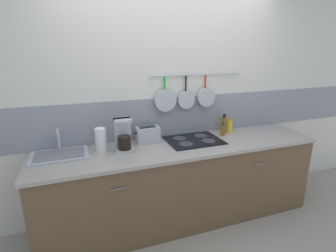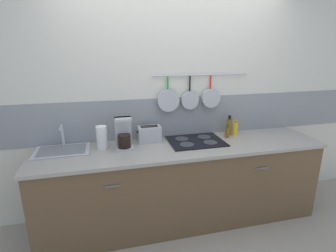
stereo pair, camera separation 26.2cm
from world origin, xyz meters
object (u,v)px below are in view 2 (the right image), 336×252
object	(u,v)px
paper_towel_roll	(102,138)
bottle_cooking_wine	(229,126)
bottle_dish_soap	(235,128)
bottle_vinegar	(227,132)
toaster	(149,134)
coffee_maker	(124,136)

from	to	relation	value
paper_towel_roll	bottle_cooking_wine	world-z (taller)	paper_towel_roll
paper_towel_roll	bottle_dish_soap	size ratio (longest dim) A/B	1.35
bottle_vinegar	toaster	bearing A→B (deg)	174.87
paper_towel_roll	coffee_maker	world-z (taller)	coffee_maker
paper_towel_roll	bottle_vinegar	xyz separation A→B (m)	(1.38, 0.01, -0.05)
paper_towel_roll	bottle_vinegar	world-z (taller)	paper_towel_roll
paper_towel_roll	bottle_cooking_wine	size ratio (longest dim) A/B	1.02
bottle_cooking_wine	coffee_maker	bearing A→B (deg)	-173.63
bottle_dish_soap	bottle_cooking_wine	bearing A→B (deg)	162.39
paper_towel_roll	coffee_maker	distance (m)	0.22
toaster	bottle_vinegar	bearing A→B (deg)	-5.13
toaster	bottle_dish_soap	size ratio (longest dim) A/B	1.50
toaster	bottle_vinegar	world-z (taller)	toaster
paper_towel_roll	bottle_dish_soap	distance (m)	1.52
coffee_maker	bottle_cooking_wine	xyz separation A→B (m)	(1.23, 0.14, -0.03)
bottle_vinegar	bottle_cooking_wine	size ratio (longest dim) A/B	0.64
bottle_cooking_wine	bottle_dish_soap	world-z (taller)	bottle_cooking_wine
bottle_vinegar	bottle_cooking_wine	xyz separation A→B (m)	(0.07, 0.09, 0.04)
toaster	bottle_dish_soap	bearing A→B (deg)	-0.65
bottle_vinegar	bottle_dish_soap	xyz separation A→B (m)	(0.14, 0.07, 0.01)
toaster	bottle_cooking_wine	bearing A→B (deg)	0.66
coffee_maker	toaster	bearing A→B (deg)	23.99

